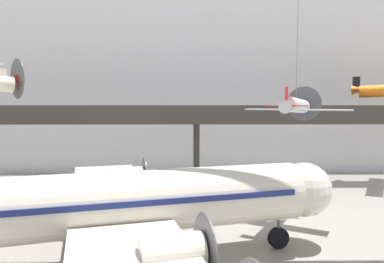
# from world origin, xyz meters

# --- Properties ---
(hangar_back_wall) EXTENTS (140.00, 3.00, 22.67)m
(hangar_back_wall) POSITION_xyz_m (0.00, 32.12, 11.34)
(hangar_back_wall) COLOR silver
(hangar_back_wall) RESTS_ON ground
(mezzanine_walkway) EXTENTS (110.00, 3.20, 8.66)m
(mezzanine_walkway) POSITION_xyz_m (0.00, 24.17, 7.04)
(mezzanine_walkway) COLOR #38332D
(mezzanine_walkway) RESTS_ON ground
(airliner_silver_main) EXTENTS (27.82, 32.25, 10.08)m
(airliner_silver_main) POSITION_xyz_m (-5.60, 3.20, 3.52)
(airliner_silver_main) COLOR beige
(airliner_silver_main) RESTS_ON ground
(suspended_plane_silver_racer) EXTENTS (7.19, 6.43, 11.02)m
(suspended_plane_silver_racer) POSITION_xyz_m (6.78, 10.48, 8.73)
(suspended_plane_silver_racer) COLOR silver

